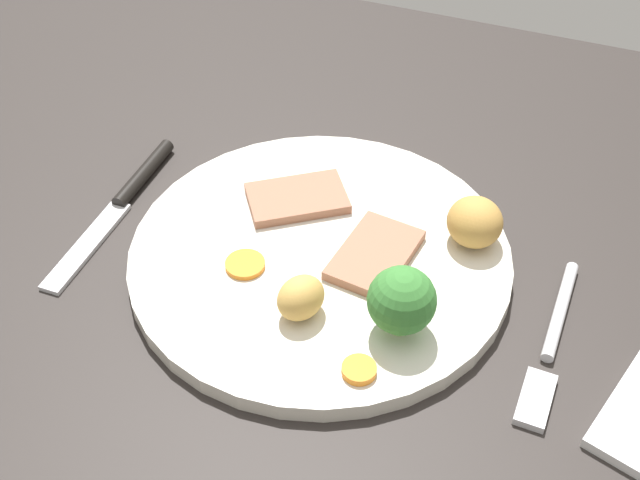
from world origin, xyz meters
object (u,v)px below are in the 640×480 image
object	(u,v)px
carrot_coin_back	(245,264)
meat_slice_main	(297,198)
roast_potato_left	(475,222)
roast_potato_right	(301,298)
dinner_plate	(320,256)
carrot_coin_front	(359,370)
fork	(551,345)
broccoli_floret	(402,301)
meat_slice_under	(375,255)
knife	(124,198)

from	to	relation	value
carrot_coin_back	meat_slice_main	bearing A→B (deg)	-95.34
roast_potato_left	roast_potato_right	distance (cm)	14.86
dinner_plate	carrot_coin_front	size ratio (longest dim) A/B	12.45
carrot_coin_front	fork	xyz separation A→B (cm)	(-11.25, -7.80, -1.29)
broccoli_floret	dinner_plate	bearing A→B (deg)	-33.78
dinner_plate	meat_slice_main	xyz separation A→B (cm)	(3.72, -4.45, 1.10)
roast_potato_right	broccoli_floret	xyz separation A→B (cm)	(-6.78, -1.11, 1.29)
meat_slice_under	knife	xyz separation A→B (cm)	(21.76, -0.01, -1.35)
dinner_plate	knife	bearing A→B (deg)	-2.00
dinner_plate	fork	distance (cm)	17.94
carrot_coin_front	carrot_coin_back	xyz separation A→B (cm)	(11.06, -6.07, -0.07)
carrot_coin_front	carrot_coin_back	distance (cm)	12.61
carrot_coin_front	fork	bearing A→B (deg)	-145.27
roast_potato_left	broccoli_floret	distance (cm)	10.84
carrot_coin_front	dinner_plate	bearing A→B (deg)	-55.99
meat_slice_under	roast_potato_left	bearing A→B (deg)	-143.48
carrot_coin_front	broccoli_floret	distance (cm)	5.33
meat_slice_under	carrot_coin_back	size ratio (longest dim) A/B	2.59
broccoli_floret	carrot_coin_front	bearing A→B (deg)	73.75
carrot_coin_back	dinner_plate	bearing A→B (deg)	-140.55
meat_slice_under	fork	xyz separation A→B (cm)	(-13.69, 2.55, -1.41)
dinner_plate	roast_potato_left	bearing A→B (deg)	-153.29
meat_slice_under	broccoli_floret	bearing A→B (deg)	122.45
carrot_coin_front	knife	distance (cm)	26.35
roast_potato_right	fork	xyz separation A→B (cm)	(-16.73, -4.43, -2.58)
roast_potato_right	broccoli_floret	distance (cm)	6.99
knife	broccoli_floret	bearing A→B (deg)	76.00
knife	roast_potato_right	bearing A→B (deg)	68.51
carrot_coin_back	broccoli_floret	xyz separation A→B (cm)	(-12.36, 1.59, 2.66)
roast_potato_left	broccoli_floret	world-z (taller)	broccoli_floret
carrot_coin_back	knife	world-z (taller)	carrot_coin_back
meat_slice_under	roast_potato_right	xyz separation A→B (cm)	(3.04, 6.99, 1.17)
dinner_plate	roast_potato_left	distance (cm)	11.90
carrot_coin_front	roast_potato_left	bearing A→B (deg)	-104.24
meat_slice_main	carrot_coin_back	bearing A→B (deg)	84.66
knife	fork	bearing A→B (deg)	84.87
meat_slice_main	broccoli_floret	size ratio (longest dim) A/B	1.47
dinner_plate	meat_slice_main	bearing A→B (deg)	-50.13
meat_slice_main	carrot_coin_back	xyz separation A→B (cm)	(0.76, 8.13, -0.19)
dinner_plate	broccoli_floret	bearing A→B (deg)	146.22
dinner_plate	meat_slice_under	world-z (taller)	meat_slice_under
carrot_coin_front	meat_slice_under	bearing A→B (deg)	-76.77
meat_slice_main	roast_potato_right	xyz separation A→B (cm)	(-4.82, 10.83, 1.17)
carrot_coin_back	fork	size ratio (longest dim) A/B	0.19
dinner_plate	carrot_coin_front	xyz separation A→B (cm)	(-6.58, 9.75, 0.97)
roast_potato_left	fork	bearing A→B (deg)	136.12
carrot_coin_back	knife	size ratio (longest dim) A/B	0.16
roast_potato_left	fork	distance (cm)	10.74
meat_slice_under	carrot_coin_back	world-z (taller)	meat_slice_under
roast_potato_left	carrot_coin_back	bearing A→B (deg)	30.94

